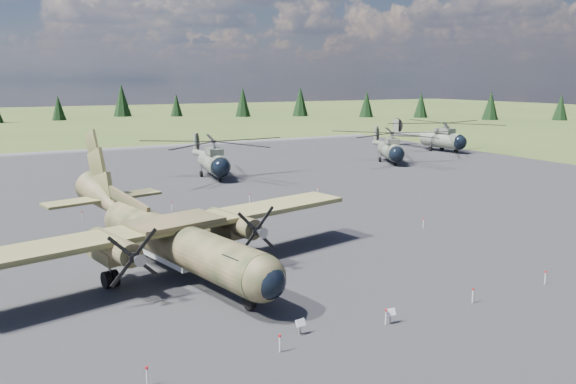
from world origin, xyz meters
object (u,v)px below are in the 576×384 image
transport_plane (168,232)px  helicopter_far (442,131)px  helicopter_mid (391,141)px  helicopter_near (213,151)px

transport_plane → helicopter_far: (59.33, 37.88, 1.01)m
helicopter_far → helicopter_mid: bearing=-160.8°
transport_plane → helicopter_near: (15.16, 31.46, 0.83)m
transport_plane → helicopter_far: 70.40m
transport_plane → helicopter_mid: 52.99m
helicopter_mid → transport_plane: bearing=-119.1°
helicopter_near → helicopter_far: (44.17, 6.42, 0.18)m
transport_plane → helicopter_near: bearing=52.0°
helicopter_mid → helicopter_near: bearing=-155.7°
helicopter_near → helicopter_far: bearing=15.8°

